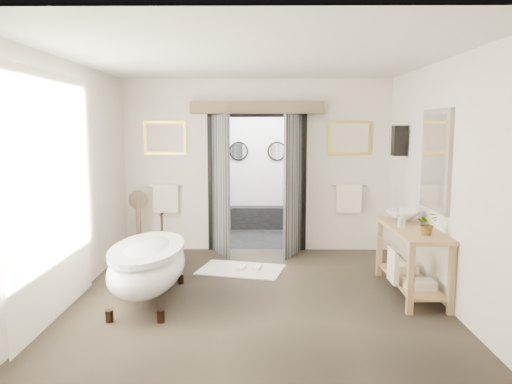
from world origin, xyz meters
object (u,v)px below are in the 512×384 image
Objects in this scene: vanity at (410,254)px; basin at (403,216)px; clawfoot_tub at (148,265)px; rug at (241,269)px.

vanity is 0.57m from basin.
clawfoot_tub is 4.15× the size of basin.
clawfoot_tub is at bearing -128.97° from rug.
basin reaches higher than clawfoot_tub.
basin is at bearing 90.58° from vanity.
vanity is 3.49× the size of basin.
basin is at bearing -16.24° from rug.
clawfoot_tub reaches higher than rug.
vanity is at bearing -24.88° from rug.
basin is (2.18, -0.63, 0.92)m from rug.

